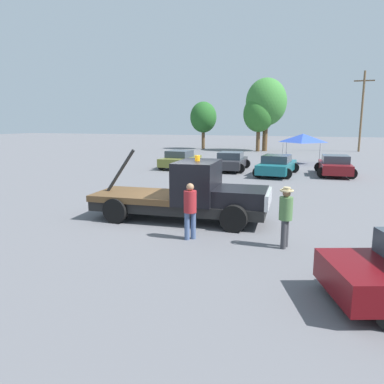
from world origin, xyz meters
TOP-DOWN VIEW (x-y plane):
  - ground_plane at (0.00, 0.00)m, footprint 160.00×160.00m
  - tow_truck at (0.38, 0.03)m, footprint 6.43×2.57m
  - person_near_truck at (3.91, -1.84)m, footprint 0.38×0.38m
  - person_at_hood at (1.15, -2.00)m, footprint 0.38×0.38m
  - parked_car_olive at (-5.48, 14.17)m, footprint 2.53×4.35m
  - parked_car_charcoal at (-1.54, 14.12)m, footprint 2.64×4.57m
  - parked_car_teal at (1.90, 12.76)m, footprint 2.65×4.85m
  - parked_car_maroon at (5.49, 13.89)m, footprint 2.63×4.42m
  - canopy_tent_blue at (3.03, 20.32)m, footprint 2.92×2.92m
  - tree_left at (-9.96, 33.70)m, footprint 3.33×3.33m
  - tree_center at (-2.70, 32.23)m, footprint 3.60×3.60m
  - tree_right at (-2.02, 33.01)m, footprint 4.74×4.74m
  - traffic_cone at (0.01, 4.49)m, footprint 0.40×0.40m
  - utility_pole at (8.53, 35.82)m, footprint 2.20×0.24m

SIDE VIEW (x-z plane):
  - ground_plane at x=0.00m, z-range 0.00..0.00m
  - traffic_cone at x=0.01m, z-range -0.02..0.53m
  - parked_car_maroon at x=5.49m, z-range -0.02..1.32m
  - parked_car_olive at x=-5.48m, z-range -0.02..1.32m
  - parked_car_charcoal at x=-1.54m, z-range -0.02..1.32m
  - parked_car_teal at x=1.90m, z-range -0.02..1.32m
  - tow_truck at x=0.38m, z-range -0.33..2.18m
  - person_at_hood at x=1.15m, z-range 0.13..1.84m
  - person_near_truck at x=3.91m, z-range 0.15..1.88m
  - canopy_tent_blue at x=3.03m, z-range 0.89..3.37m
  - tree_left at x=-9.96m, z-range 1.01..6.96m
  - tree_center at x=-2.70m, z-range 1.10..7.53m
  - utility_pole at x=8.53m, z-range 0.26..9.39m
  - tree_right at x=-2.02m, z-range 1.45..9.92m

